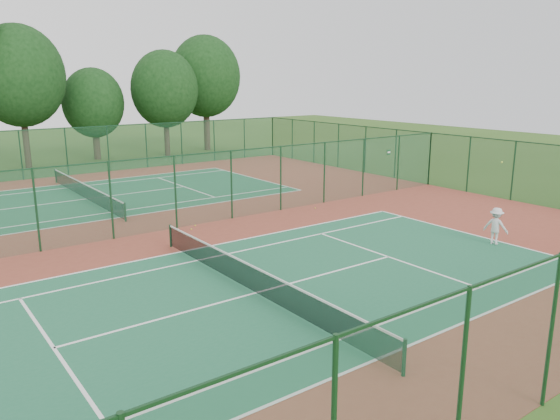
% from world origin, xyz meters
% --- Properties ---
extents(ground, '(120.00, 120.00, 0.00)m').
position_xyz_m(ground, '(0.00, 0.00, 0.00)').
color(ground, '#2F5219').
rests_on(ground, ground).
extents(red_pad, '(40.00, 36.00, 0.01)m').
position_xyz_m(red_pad, '(0.00, 0.00, 0.01)').
color(red_pad, brown).
rests_on(red_pad, ground).
extents(court_near, '(23.77, 10.97, 0.01)m').
position_xyz_m(court_near, '(0.00, -9.00, 0.01)').
color(court_near, '#1E603F').
rests_on(court_near, red_pad).
extents(court_far, '(23.77, 10.97, 0.01)m').
position_xyz_m(court_far, '(0.00, 9.00, 0.01)').
color(court_far, '#1C5B38').
rests_on(court_far, red_pad).
extents(fence_north, '(40.00, 0.09, 3.50)m').
position_xyz_m(fence_north, '(0.00, 18.00, 1.76)').
color(fence_north, '#1A4F2F').
rests_on(fence_north, ground).
extents(fence_south, '(40.00, 0.09, 3.50)m').
position_xyz_m(fence_south, '(0.00, -18.00, 1.76)').
color(fence_south, '#194D32').
rests_on(fence_south, ground).
extents(fence_east, '(0.09, 36.00, 3.50)m').
position_xyz_m(fence_east, '(20.00, 0.00, 1.76)').
color(fence_east, '#17462D').
rests_on(fence_east, ground).
extents(fence_divider, '(40.00, 0.09, 3.50)m').
position_xyz_m(fence_divider, '(0.00, 0.00, 1.76)').
color(fence_divider, '#1B5135').
rests_on(fence_divider, ground).
extents(tennis_net_near, '(0.10, 12.90, 0.97)m').
position_xyz_m(tennis_net_near, '(0.00, -9.00, 0.54)').
color(tennis_net_near, '#143721').
rests_on(tennis_net_near, ground).
extents(tennis_net_far, '(0.10, 12.90, 0.97)m').
position_xyz_m(tennis_net_far, '(0.00, 9.00, 0.54)').
color(tennis_net_far, '#13361E').
rests_on(tennis_net_far, ground).
extents(player_near, '(0.85, 1.15, 1.60)m').
position_xyz_m(player_near, '(11.38, -10.50, 0.82)').
color(player_near, silver).
rests_on(player_near, court_near).
extents(stray_ball_a, '(0.07, 0.07, 0.07)m').
position_xyz_m(stray_ball_a, '(1.92, -0.73, 0.04)').
color(stray_ball_a, gold).
rests_on(stray_ball_a, red_pad).
extents(stray_ball_b, '(0.06, 0.06, 0.06)m').
position_xyz_m(stray_ball_b, '(9.41, -0.87, 0.04)').
color(stray_ball_b, yellow).
rests_on(stray_ball_b, red_pad).
extents(stray_ball_c, '(0.07, 0.07, 0.07)m').
position_xyz_m(stray_ball_c, '(2.38, -0.25, 0.04)').
color(stray_ball_c, gold).
rests_on(stray_ball_c, red_pad).
extents(evergreen_row, '(39.00, 5.00, 12.00)m').
position_xyz_m(evergreen_row, '(0.50, 24.25, 0.00)').
color(evergreen_row, black).
rests_on(evergreen_row, ground).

